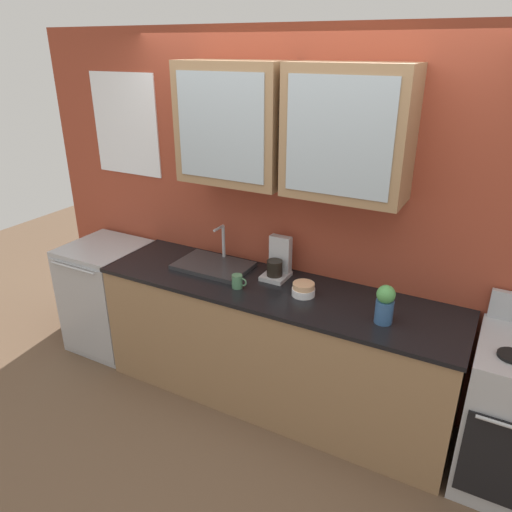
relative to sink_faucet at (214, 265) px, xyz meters
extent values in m
plane|color=brown|center=(0.54, -0.08, -0.94)|extent=(10.00, 10.00, 0.00)
cube|color=#993D28|center=(0.54, 0.30, 0.34)|extent=(4.43, 0.10, 2.55)
cube|color=#93704C|center=(0.15, 0.08, 1.01)|extent=(0.73, 0.34, 0.77)
cube|color=#9EADB7|center=(0.15, -0.09, 1.01)|extent=(0.62, 0.01, 0.66)
cube|color=#93704C|center=(0.92, 0.08, 1.01)|extent=(0.73, 0.34, 0.77)
cube|color=#9EADB7|center=(0.92, -0.09, 1.01)|extent=(0.62, 0.01, 0.66)
cube|color=white|center=(-0.94, 0.24, 0.91)|extent=(0.63, 0.01, 0.78)
cube|color=#93704C|center=(0.54, -0.08, -0.49)|extent=(2.50, 0.64, 0.89)
cube|color=black|center=(0.54, -0.08, -0.03)|extent=(2.52, 0.67, 0.03)
cylinder|color=black|center=(1.99, -0.20, -0.01)|extent=(0.14, 0.14, 0.02)
cube|color=#2D2D30|center=(0.00, 0.00, -0.01)|extent=(0.54, 0.36, 0.03)
cylinder|color=#ADAFB5|center=(0.00, 0.15, 0.13)|extent=(0.02, 0.02, 0.25)
cylinder|color=#ADAFB5|center=(0.00, 0.09, 0.26)|extent=(0.02, 0.12, 0.02)
cylinder|color=white|center=(0.75, -0.08, 0.00)|extent=(0.15, 0.15, 0.05)
cylinder|color=#E0AD7F|center=(0.75, -0.08, 0.04)|extent=(0.14, 0.14, 0.05)
cylinder|color=#33598C|center=(1.30, -0.17, 0.05)|extent=(0.11, 0.11, 0.14)
sphere|color=#4C994C|center=(1.30, -0.17, 0.16)|extent=(0.11, 0.11, 0.11)
cylinder|color=#4C7F59|center=(0.32, -0.20, 0.03)|extent=(0.07, 0.07, 0.09)
torus|color=#4C7F59|center=(0.36, -0.20, 0.03)|extent=(0.06, 0.01, 0.06)
cube|color=#ADAFB5|center=(-1.02, -0.08, -0.48)|extent=(0.60, 0.61, 0.92)
cube|color=#ADAFB5|center=(-1.02, -0.39, -0.48)|extent=(0.57, 0.01, 0.83)
cylinder|color=#ADAFB5|center=(-1.02, -0.42, -0.08)|extent=(0.45, 0.02, 0.02)
cube|color=#B7B7BC|center=(0.48, 0.06, -0.01)|extent=(0.17, 0.20, 0.03)
cylinder|color=black|center=(0.48, 0.04, 0.06)|extent=(0.11, 0.11, 0.11)
cube|color=#B7B7BC|center=(0.48, 0.13, 0.14)|extent=(0.15, 0.06, 0.26)
camera|label=1|loc=(1.82, -2.70, 1.48)|focal=34.08mm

